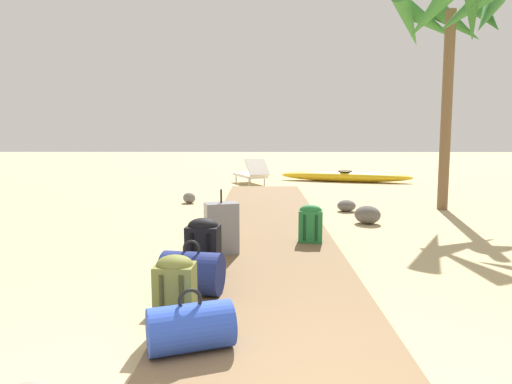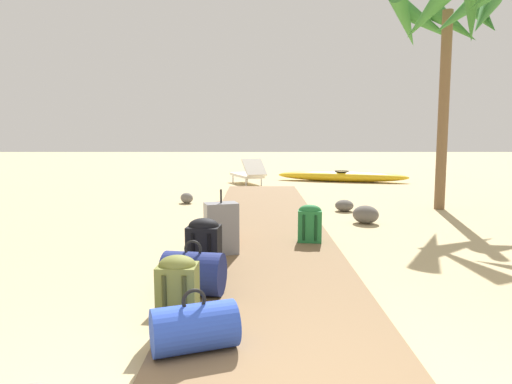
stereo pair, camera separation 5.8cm
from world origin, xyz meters
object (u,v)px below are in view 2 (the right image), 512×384
object	(u,v)px
lounge_chair	(250,173)
kayak	(343,176)
backpack_green	(311,222)
palm_tree_far_right	(448,31)
suitcase_grey	(223,228)
duffel_bag_blue	(196,327)
backpack_orange	(221,221)
duffel_bag_navy	(195,273)
backpack_black	(205,245)
backpack_olive	(179,287)

from	to	relation	value
lounge_chair	kayak	xyz separation A→B (m)	(2.91, 0.79, -0.16)
backpack_green	palm_tree_far_right	size ratio (longest dim) A/B	0.12
suitcase_grey	lounge_chair	xyz separation A→B (m)	(0.19, 8.01, -0.06)
duffel_bag_blue	suitcase_grey	distance (m)	2.45
palm_tree_far_right	duffel_bag_blue	bearing A→B (deg)	-123.46
duffel_bag_blue	lounge_chair	distance (m)	10.45
duffel_bag_blue	backpack_orange	xyz separation A→B (m)	(-0.07, 3.01, 0.13)
duffel_bag_navy	backpack_green	size ratio (longest dim) A/B	1.17
backpack_green	suitcase_grey	distance (m)	1.27
backpack_black	backpack_green	distance (m)	1.87
lounge_chair	kayak	distance (m)	3.02
backpack_olive	duffel_bag_blue	bearing A→B (deg)	-67.85
palm_tree_far_right	backpack_olive	bearing A→B (deg)	-126.77
backpack_black	palm_tree_far_right	xyz separation A→B (m)	(4.21, 4.55, 3.09)
duffel_bag_navy	backpack_orange	bearing A→B (deg)	87.52
duffel_bag_blue	backpack_black	distance (m)	1.64
duffel_bag_navy	kayak	xyz separation A→B (m)	(3.25, 10.18, -0.11)
backpack_green	kayak	xyz separation A→B (m)	(1.98, 8.21, -0.18)
backpack_green	backpack_orange	bearing A→B (deg)	-179.11
duffel_bag_navy	palm_tree_far_right	distance (m)	7.38
lounge_chair	kayak	world-z (taller)	lounge_chair
backpack_olive	kayak	xyz separation A→B (m)	(3.29, 10.78, -0.19)
duffel_bag_blue	backpack_orange	distance (m)	3.01
palm_tree_far_right	kayak	world-z (taller)	palm_tree_far_right
duffel_bag_blue	backpack_olive	size ratio (longest dim) A/B	1.21
backpack_green	lounge_chair	distance (m)	7.48
duffel_bag_navy	suitcase_grey	xyz separation A→B (m)	(0.15, 1.38, 0.11)
suitcase_grey	backpack_orange	bearing A→B (deg)	96.24
backpack_black	kayak	world-z (taller)	backpack_black
backpack_green	suitcase_grey	xyz separation A→B (m)	(-1.13, -0.58, 0.05)
duffel_bag_blue	backpack_olive	distance (m)	0.51
backpack_green	duffel_bag_navy	bearing A→B (deg)	-122.97
suitcase_grey	kayak	bearing A→B (deg)	70.54
backpack_black	suitcase_grey	size ratio (longest dim) A/B	0.75
duffel_bag_navy	kayak	distance (m)	10.69
duffel_bag_navy	palm_tree_far_right	bearing A→B (deg)	50.39
backpack_black	lounge_chair	xyz separation A→B (m)	(0.31, 8.82, -0.06)
backpack_black	palm_tree_far_right	bearing A→B (deg)	47.25
backpack_orange	lounge_chair	size ratio (longest dim) A/B	0.33
duffel_bag_blue	duffel_bag_navy	world-z (taller)	duffel_bag_navy
duffel_bag_blue	lounge_chair	world-z (taller)	lounge_chair
lounge_chair	palm_tree_far_right	bearing A→B (deg)	-47.62
duffel_bag_navy	backpack_olive	distance (m)	0.60
backpack_olive	lounge_chair	size ratio (longest dim) A/B	0.31
lounge_chair	backpack_black	bearing A→B (deg)	-92.01
suitcase_grey	kayak	size ratio (longest dim) A/B	0.19
backpack_orange	backpack_olive	bearing A→B (deg)	-92.71
duffel_bag_navy	backpack_black	bearing A→B (deg)	86.92
duffel_bag_blue	suitcase_grey	xyz separation A→B (m)	(-0.01, 2.44, 0.15)
duffel_bag_blue	backpack_olive	bearing A→B (deg)	112.15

